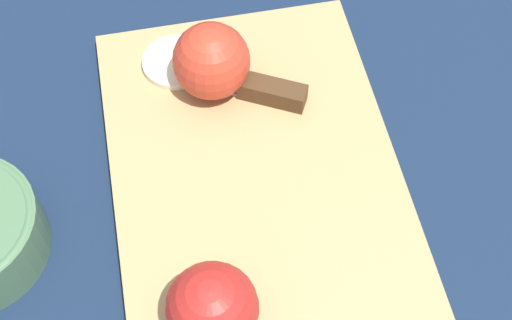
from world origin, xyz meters
The scene contains 6 objects.
ground_plane centered at (0.00, 0.00, 0.00)m, with size 4.00×4.00×0.00m, color #14233D.
cutting_board centered at (0.00, 0.00, 0.01)m, with size 0.39×0.28×0.02m.
apple_half_left centered at (-0.13, 0.05, 0.05)m, with size 0.07×0.07×0.07m.
apple_half_right centered at (0.10, 0.03, 0.05)m, with size 0.07×0.07×0.07m.
knife centered at (0.08, -0.02, 0.03)m, with size 0.08×0.14×0.02m.
apple_slice centered at (0.13, 0.06, 0.02)m, with size 0.07×0.07×0.01m.
Camera 1 is at (-0.32, 0.05, 0.56)m, focal length 50.00 mm.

